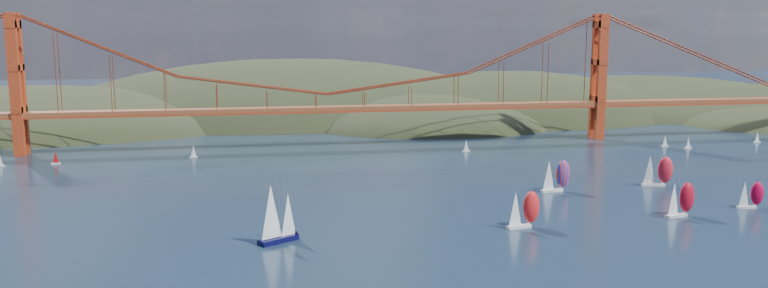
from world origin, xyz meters
TOP-DOWN VIEW (x-y plane):
  - headlands at (44.95, 278.29)m, footprint 725.00×225.00m
  - bridge at (-1.75, 180.00)m, footprint 552.00×12.00m
  - sloop_navy at (-26.47, 43.10)m, footprint 10.69×9.21m
  - racer_0 at (34.94, 45.14)m, footprint 9.38×5.22m
  - racer_1 at (79.93, 48.18)m, footprint 9.30×5.34m
  - racer_2 at (104.53, 53.30)m, footprint 7.43×3.10m
  - racer_3 at (93.95, 83.92)m, footprint 9.67×5.05m
  - racer_rwb at (59.39, 82.44)m, footprint 9.68×4.57m
  - distant_boat_1 at (-120.96, 155.97)m, footprint 3.00×2.00m
  - distant_boat_2 at (-102.37, 157.42)m, footprint 3.00×2.00m
  - distant_boat_3 at (-53.73, 162.47)m, footprint 3.00×2.00m
  - distant_boat_4 at (138.65, 154.69)m, footprint 3.00×2.00m
  - distant_boat_5 at (145.06, 147.85)m, footprint 3.00×2.00m
  - distant_boat_6 at (183.68, 157.31)m, footprint 3.00×2.00m
  - distant_boat_8 at (53.16, 157.06)m, footprint 3.00×2.00m

SIDE VIEW (x-z plane):
  - headlands at x=44.95m, z-range -60.46..35.54m
  - distant_boat_1 at x=-120.96m, z-range 0.06..4.76m
  - distant_boat_2 at x=-102.37m, z-range 0.06..4.76m
  - distant_boat_3 at x=-53.73m, z-range 0.06..4.76m
  - distant_boat_4 at x=138.65m, z-range 0.06..4.76m
  - distant_boat_5 at x=145.06m, z-range 0.06..4.76m
  - distant_boat_6 at x=183.68m, z-range 0.06..4.76m
  - distant_boat_8 at x=53.16m, z-range 0.06..4.76m
  - racer_2 at x=104.53m, z-range -0.23..8.25m
  - racer_1 at x=79.93m, z-range -0.29..10.13m
  - racer_0 at x=34.94m, z-range -0.29..10.22m
  - racer_3 at x=93.95m, z-range -0.30..10.55m
  - racer_rwb at x=59.39m, z-range -0.30..10.62m
  - sloop_navy at x=-26.47m, z-range -0.92..14.74m
  - bridge at x=-1.75m, z-range 4.73..59.73m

